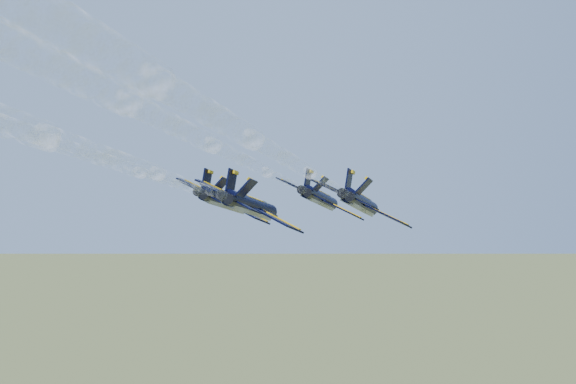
{
  "coord_description": "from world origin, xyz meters",
  "views": [
    {
      "loc": [
        -7.47,
        -88.46,
        106.82
      ],
      "look_at": [
        -3.36,
        3.87,
        104.07
      ],
      "focal_mm": 50.0,
      "sensor_mm": 36.0,
      "label": 1
    }
  ],
  "objects_px": {
    "jet_lead": "(321,198)",
    "jet_right": "(361,203)",
    "jet_slot": "(252,205)",
    "jet_left": "(226,200)"
  },
  "relations": [
    {
      "from": "jet_lead",
      "to": "jet_right",
      "type": "height_order",
      "value": "same"
    },
    {
      "from": "jet_right",
      "to": "jet_slot",
      "type": "xyz_separation_m",
      "value": [
        -12.0,
        -6.11,
        0.0
      ]
    },
    {
      "from": "jet_slot",
      "to": "jet_right",
      "type": "bearing_deg",
      "value": 48.3
    },
    {
      "from": "jet_left",
      "to": "jet_slot",
      "type": "distance_m",
      "value": 12.88
    },
    {
      "from": "jet_left",
      "to": "jet_right",
      "type": "relative_size",
      "value": 1.0
    },
    {
      "from": "jet_right",
      "to": "jet_slot",
      "type": "height_order",
      "value": "same"
    },
    {
      "from": "jet_lead",
      "to": "jet_slot",
      "type": "relative_size",
      "value": 1.0
    },
    {
      "from": "jet_left",
      "to": "jet_slot",
      "type": "height_order",
      "value": "same"
    },
    {
      "from": "jet_left",
      "to": "jet_slot",
      "type": "relative_size",
      "value": 1.0
    },
    {
      "from": "jet_left",
      "to": "jet_slot",
      "type": "xyz_separation_m",
      "value": [
        3.03,
        -12.52,
        0.0
      ]
    }
  ]
}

